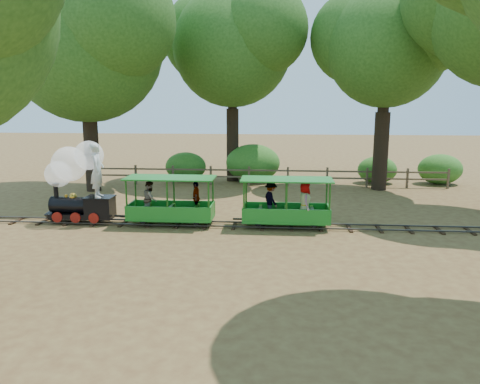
# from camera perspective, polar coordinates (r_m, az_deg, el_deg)

# --- Properties ---
(ground) EXTENTS (90.00, 90.00, 0.00)m
(ground) POSITION_cam_1_polar(r_m,az_deg,el_deg) (16.45, 2.78, -4.27)
(ground) COLOR olive
(ground) RESTS_ON ground
(track) EXTENTS (22.00, 1.00, 0.10)m
(track) POSITION_cam_1_polar(r_m,az_deg,el_deg) (16.43, 2.78, -4.04)
(track) COLOR #3F3D3A
(track) RESTS_ON ground
(locomotive) EXTENTS (2.63, 1.24, 3.03)m
(locomotive) POSITION_cam_1_polar(r_m,az_deg,el_deg) (17.65, -19.28, 1.89)
(locomotive) COLOR black
(locomotive) RESTS_ON ground
(carriage_front) EXTENTS (3.13, 1.38, 1.62)m
(carriage_front) POSITION_cam_1_polar(r_m,az_deg,el_deg) (16.72, -8.53, -1.44)
(carriage_front) COLOR #1A7820
(carriage_front) RESTS_ON track
(carriage_rear) EXTENTS (3.13, 1.39, 1.62)m
(carriage_rear) POSITION_cam_1_polar(r_m,az_deg,el_deg) (16.26, 5.63, -1.62)
(carriage_rear) COLOR #1A7820
(carriage_rear) RESTS_ON track
(oak_nw) EXTENTS (8.98, 7.90, 10.50)m
(oak_nw) POSITION_cam_1_polar(r_m,az_deg,el_deg) (23.92, -18.41, 17.59)
(oak_nw) COLOR #2D2116
(oak_nw) RESTS_ON ground
(oak_nc) EXTENTS (7.78, 6.85, 10.19)m
(oak_nc) POSITION_cam_1_polar(r_m,az_deg,el_deg) (25.74, -1.00, 17.90)
(oak_nc) COLOR #2D2116
(oak_nc) RESTS_ON ground
(oak_ne) EXTENTS (7.06, 6.21, 9.63)m
(oak_ne) POSITION_cam_1_polar(r_m,az_deg,el_deg) (24.09, 17.39, 17.13)
(oak_ne) COLOR #2D2116
(oak_ne) RESTS_ON ground
(fence) EXTENTS (18.10, 0.10, 1.00)m
(fence) POSITION_cam_1_polar(r_m,az_deg,el_deg) (24.15, 3.48, 2.11)
(fence) COLOR brown
(fence) RESTS_ON ground
(shrub_west) EXTENTS (2.25, 1.73, 1.56)m
(shrub_west) POSITION_cam_1_polar(r_m,az_deg,el_deg) (25.91, -6.63, 3.12)
(shrub_west) COLOR #2D6B1E
(shrub_west) RESTS_ON ground
(shrub_mid_w) EXTENTS (2.93, 2.25, 2.03)m
(shrub_mid_w) POSITION_cam_1_polar(r_m,az_deg,el_deg) (25.41, 1.58, 3.57)
(shrub_mid_w) COLOR #2D6B1E
(shrub_mid_w) RESTS_ON ground
(shrub_mid_e) EXTENTS (2.06, 1.59, 1.43)m
(shrub_mid_e) POSITION_cam_1_polar(r_m,az_deg,el_deg) (25.94, 16.38, 2.61)
(shrub_mid_e) COLOR #2D6B1E
(shrub_mid_e) RESTS_ON ground
(shrub_east) EXTENTS (2.28, 1.76, 1.58)m
(shrub_east) POSITION_cam_1_polar(r_m,az_deg,el_deg) (26.78, 23.21, 2.57)
(shrub_east) COLOR #2D6B1E
(shrub_east) RESTS_ON ground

